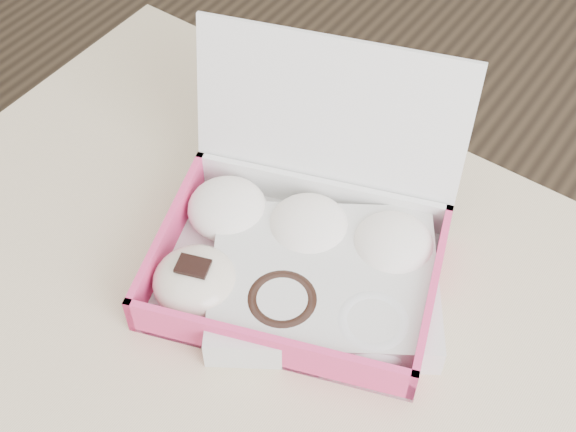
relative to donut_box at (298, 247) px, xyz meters
The scene contains 2 objects.
donut_box is the anchor object (origin of this frame).
newspapers 0.04m from the donut_box, 16.14° to the right, with size 0.22×0.18×0.04m, color silver.
Camera 1 is at (0.10, -0.26, 1.42)m, focal length 50.00 mm.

